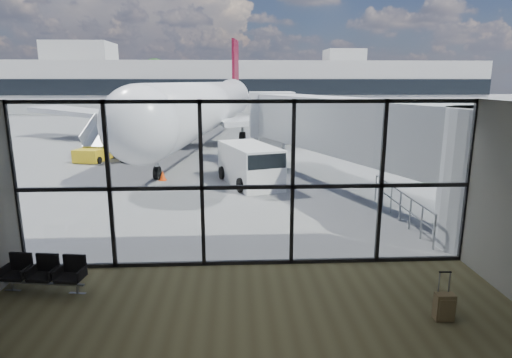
{
  "coord_description": "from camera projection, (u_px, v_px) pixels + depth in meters",
  "views": [
    {
      "loc": [
        -0.32,
        -10.98,
        4.95
      ],
      "look_at": [
        0.38,
        3.0,
        1.73
      ],
      "focal_mm": 30.0,
      "sensor_mm": 36.0,
      "label": 1
    }
  ],
  "objects": [
    {
      "name": "lounge_shell",
      "position": [
        257.0,
        235.0,
        6.55
      ],
      "size": [
        12.02,
        8.01,
        4.51
      ],
      "color": "brown",
      "rests_on": "ground"
    },
    {
      "name": "glass_curtain_wall",
      "position": [
        247.0,
        185.0,
        11.31
      ],
      "size": [
        12.1,
        0.12,
        4.5
      ],
      "color": "white",
      "rests_on": "ground"
    },
    {
      "name": "tree_3",
      "position": [
        91.0,
        82.0,
        79.53
      ],
      "size": [
        4.95,
        4.95,
        7.12
      ],
      "color": "#382619",
      "rests_on": "ground"
    },
    {
      "name": "jet_bridge",
      "position": [
        356.0,
        133.0,
        18.32
      ],
      "size": [
        8.0,
        16.5,
        4.33
      ],
      "color": "#ACAFB1",
      "rests_on": "ground"
    },
    {
      "name": "traffic_cone_a",
      "position": [
        163.0,
        176.0,
        21.72
      ],
      "size": [
        0.36,
        0.36,
        0.51
      ],
      "color": "#FF460D",
      "rests_on": "ground"
    },
    {
      "name": "tree_4",
      "position": [
        123.0,
        79.0,
        79.68
      ],
      "size": [
        5.61,
        5.61,
        8.07
      ],
      "color": "#382619",
      "rests_on": "ground"
    },
    {
      "name": "tree_5",
      "position": [
        155.0,
        76.0,
        79.84
      ],
      "size": [
        6.27,
        6.27,
        9.03
      ],
      "color": "#382619",
      "rests_on": "ground"
    },
    {
      "name": "mobile_stairs",
      "position": [
        96.0,
        152.0,
        27.17
      ],
      "size": [
        2.23,
        3.5,
        2.29
      ],
      "rotation": [
        0.0,
        0.0,
        -0.21
      ],
      "color": "gold",
      "rests_on": "ground"
    },
    {
      "name": "tree_2",
      "position": [
        57.0,
        76.0,
        78.95
      ],
      "size": [
        6.27,
        6.27,
        9.03
      ],
      "color": "#382619",
      "rests_on": "ground"
    },
    {
      "name": "apron_railing",
      "position": [
        400.0,
        202.0,
        15.33
      ],
      "size": [
        0.06,
        5.46,
        1.11
      ],
      "color": "gray",
      "rests_on": "ground"
    },
    {
      "name": "traffic_cone_c",
      "position": [
        225.0,
        157.0,
        27.02
      ],
      "size": [
        0.39,
        0.39,
        0.55
      ],
      "color": "orange",
      "rests_on": "ground"
    },
    {
      "name": "suitcase",
      "position": [
        444.0,
        307.0,
        8.97
      ],
      "size": [
        0.4,
        0.31,
        1.06
      ],
      "rotation": [
        0.0,
        0.0,
        -0.04
      ],
      "color": "brown",
      "rests_on": "ground"
    },
    {
      "name": "belt_loader",
      "position": [
        134.0,
        150.0,
        27.65
      ],
      "size": [
        1.71,
        3.69,
        1.64
      ],
      "rotation": [
        0.0,
        0.0,
        0.12
      ],
      "color": "black",
      "rests_on": "ground"
    },
    {
      "name": "seating_row",
      "position": [
        45.0,
        271.0,
        10.25
      ],
      "size": [
        1.98,
        0.81,
        0.88
      ],
      "rotation": [
        0.0,
        0.0,
        -0.14
      ],
      "color": "gray",
      "rests_on": "ground"
    },
    {
      "name": "ground",
      "position": [
        237.0,
        123.0,
        50.75
      ],
      "size": [
        220.0,
        220.0,
        0.0
      ],
      "primitive_type": "plane",
      "color": "slate",
      "rests_on": "ground"
    },
    {
      "name": "traffic_cone_b",
      "position": [
        235.0,
        162.0,
        25.13
      ],
      "size": [
        0.45,
        0.45,
        0.64
      ],
      "color": "red",
      "rests_on": "ground"
    },
    {
      "name": "airliner",
      "position": [
        210.0,
        106.0,
        35.23
      ],
      "size": [
        32.0,
        37.25,
        9.63
      ],
      "rotation": [
        0.0,
        0.0,
        -0.14
      ],
      "color": "silver",
      "rests_on": "ground"
    },
    {
      "name": "far_terminal",
      "position": [
        232.0,
        85.0,
        71.16
      ],
      "size": [
        80.0,
        12.2,
        11.0
      ],
      "color": "#ABAAA6",
      "rests_on": "ground"
    },
    {
      "name": "tree_1",
      "position": [
        24.0,
        79.0,
        78.8
      ],
      "size": [
        5.61,
        5.61,
        8.07
      ],
      "color": "#382619",
      "rests_on": "ground"
    },
    {
      "name": "service_van",
      "position": [
        251.0,
        164.0,
        20.74
      ],
      "size": [
        3.21,
        4.79,
        1.92
      ],
      "rotation": [
        0.0,
        0.0,
        0.32
      ],
      "color": "white",
      "rests_on": "ground"
    }
  ]
}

